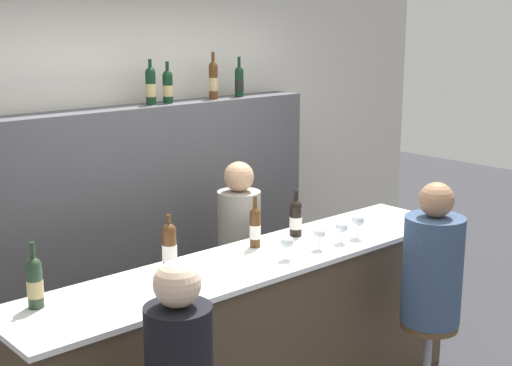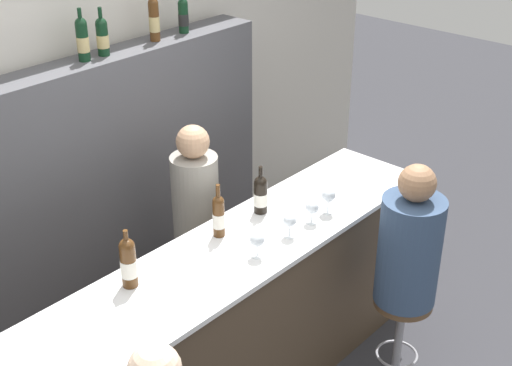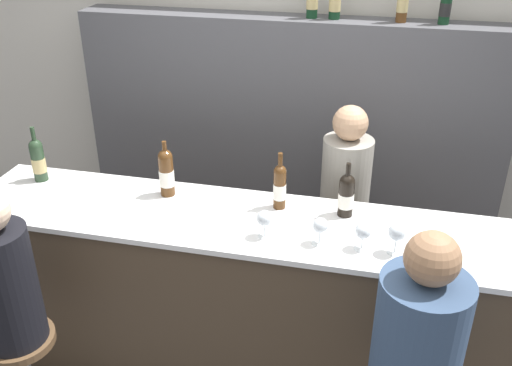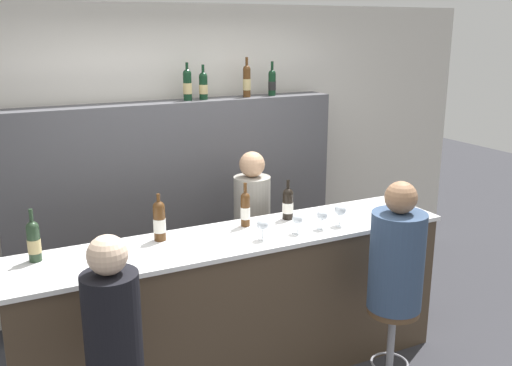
{
  "view_description": "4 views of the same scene",
  "coord_description": "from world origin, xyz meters",
  "px_view_note": "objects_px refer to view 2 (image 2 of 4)",
  "views": [
    {
      "loc": [
        -2.58,
        -2.63,
        2.39
      ],
      "look_at": [
        0.06,
        0.36,
        1.47
      ],
      "focal_mm": 50.0,
      "sensor_mm": 36.0,
      "label": 1
    },
    {
      "loc": [
        -2.21,
        -1.92,
        3.13
      ],
      "look_at": [
        0.19,
        0.23,
        1.43
      ],
      "focal_mm": 50.0,
      "sensor_mm": 36.0,
      "label": 2
    },
    {
      "loc": [
        0.6,
        -2.11,
        2.56
      ],
      "look_at": [
        0.06,
        0.22,
        1.3
      ],
      "focal_mm": 40.0,
      "sensor_mm": 36.0,
      "label": 3
    },
    {
      "loc": [
        -1.51,
        -2.98,
        2.39
      ],
      "look_at": [
        0.1,
        0.22,
        1.42
      ],
      "focal_mm": 40.0,
      "sensor_mm": 36.0,
      "label": 4
    }
  ],
  "objects_px": {
    "wine_bottle_backbar_3": "(183,15)",
    "wine_glass_2": "(312,208)",
    "wine_glass_1": "(290,221)",
    "wine_bottle_counter_1": "(128,262)",
    "wine_glass_3": "(328,196)",
    "bar_stool_right": "(401,318)",
    "wine_glass_0": "(257,240)",
    "guest_seated_right": "(410,245)",
    "wine_bottle_backbar_0": "(82,39)",
    "wine_bottle_counter_3": "(261,194)",
    "wine_bottle_backbar_1": "(102,36)",
    "bartender": "(197,237)",
    "wine_bottle_counter_2": "(219,215)",
    "wine_bottle_backbar_2": "(154,19)"
  },
  "relations": [
    {
      "from": "wine_bottle_backbar_2",
      "to": "wine_bottle_backbar_3",
      "type": "xyz_separation_m",
      "value": [
        0.25,
        0.0,
        -0.02
      ]
    },
    {
      "from": "bartender",
      "to": "wine_glass_2",
      "type": "bearing_deg",
      "value": -80.12
    },
    {
      "from": "wine_bottle_backbar_0",
      "to": "bar_stool_right",
      "type": "bearing_deg",
      "value": -68.74
    },
    {
      "from": "wine_bottle_counter_2",
      "to": "wine_bottle_backbar_0",
      "type": "xyz_separation_m",
      "value": [
        -0.02,
        1.06,
        0.77
      ]
    },
    {
      "from": "wine_bottle_counter_2",
      "to": "wine_bottle_counter_1",
      "type": "bearing_deg",
      "value": 180.0
    },
    {
      "from": "wine_bottle_counter_3",
      "to": "wine_bottle_backbar_1",
      "type": "relative_size",
      "value": 1.02
    },
    {
      "from": "bar_stool_right",
      "to": "wine_bottle_backbar_0",
      "type": "bearing_deg",
      "value": 111.26
    },
    {
      "from": "wine_bottle_backbar_3",
      "to": "wine_glass_0",
      "type": "relative_size",
      "value": 2.11
    },
    {
      "from": "wine_bottle_backbar_0",
      "to": "bar_stool_right",
      "type": "height_order",
      "value": "wine_bottle_backbar_0"
    },
    {
      "from": "wine_bottle_backbar_0",
      "to": "wine_glass_0",
      "type": "relative_size",
      "value": 2.19
    },
    {
      "from": "wine_glass_1",
      "to": "guest_seated_right",
      "type": "bearing_deg",
      "value": -47.36
    },
    {
      "from": "wine_bottle_backbar_1",
      "to": "wine_glass_2",
      "type": "height_order",
      "value": "wine_bottle_backbar_1"
    },
    {
      "from": "wine_bottle_counter_3",
      "to": "wine_bottle_backbar_3",
      "type": "bearing_deg",
      "value": 67.78
    },
    {
      "from": "wine_glass_1",
      "to": "wine_bottle_counter_1",
      "type": "bearing_deg",
      "value": 161.39
    },
    {
      "from": "wine_bottle_backbar_3",
      "to": "wine_glass_2",
      "type": "distance_m",
      "value": 1.6
    },
    {
      "from": "wine_glass_2",
      "to": "wine_glass_3",
      "type": "relative_size",
      "value": 0.88
    },
    {
      "from": "wine_bottle_counter_1",
      "to": "wine_bottle_counter_3",
      "type": "relative_size",
      "value": 1.08
    },
    {
      "from": "wine_bottle_counter_3",
      "to": "wine_glass_1",
      "type": "relative_size",
      "value": 2.14
    },
    {
      "from": "wine_bottle_backbar_1",
      "to": "wine_bottle_backbar_2",
      "type": "xyz_separation_m",
      "value": [
        0.4,
        0.0,
        0.02
      ]
    },
    {
      "from": "wine_glass_0",
      "to": "wine_glass_3",
      "type": "height_order",
      "value": "wine_glass_3"
    },
    {
      "from": "wine_glass_3",
      "to": "wine_glass_1",
      "type": "bearing_deg",
      "value": 180.0
    },
    {
      "from": "wine_bottle_backbar_1",
      "to": "wine_glass_3",
      "type": "height_order",
      "value": "wine_bottle_backbar_1"
    },
    {
      "from": "wine_bottle_backbar_0",
      "to": "wine_bottle_backbar_1",
      "type": "distance_m",
      "value": 0.14
    },
    {
      "from": "wine_glass_1",
      "to": "guest_seated_right",
      "type": "xyz_separation_m",
      "value": [
        0.45,
        -0.49,
        -0.16
      ]
    },
    {
      "from": "wine_bottle_counter_2",
      "to": "bar_stool_right",
      "type": "distance_m",
      "value": 1.26
    },
    {
      "from": "wine_glass_0",
      "to": "bar_stool_right",
      "type": "bearing_deg",
      "value": -34.4
    },
    {
      "from": "guest_seated_right",
      "to": "bartender",
      "type": "distance_m",
      "value": 1.39
    },
    {
      "from": "wine_bottle_backbar_3",
      "to": "wine_glass_2",
      "type": "bearing_deg",
      "value": -103.63
    },
    {
      "from": "guest_seated_right",
      "to": "wine_bottle_backbar_2",
      "type": "bearing_deg",
      "value": 95.42
    },
    {
      "from": "wine_bottle_counter_1",
      "to": "guest_seated_right",
      "type": "xyz_separation_m",
      "value": [
        1.32,
        -0.79,
        -0.2
      ]
    },
    {
      "from": "wine_glass_3",
      "to": "wine_bottle_backbar_2",
      "type": "bearing_deg",
      "value": 92.96
    },
    {
      "from": "wine_glass_0",
      "to": "bar_stool_right",
      "type": "height_order",
      "value": "wine_glass_0"
    },
    {
      "from": "wine_bottle_backbar_3",
      "to": "wine_glass_3",
      "type": "bearing_deg",
      "value": -97.48
    },
    {
      "from": "wine_bottle_backbar_3",
      "to": "bar_stool_right",
      "type": "relative_size",
      "value": 0.48
    },
    {
      "from": "wine_bottle_backbar_1",
      "to": "bartender",
      "type": "xyz_separation_m",
      "value": [
        0.18,
        -0.55,
        -1.25
      ]
    },
    {
      "from": "wine_bottle_backbar_0",
      "to": "wine_glass_2",
      "type": "bearing_deg",
      "value": -71.13
    },
    {
      "from": "wine_bottle_backbar_1",
      "to": "wine_glass_0",
      "type": "relative_size",
      "value": 2.04
    },
    {
      "from": "wine_glass_3",
      "to": "guest_seated_right",
      "type": "height_order",
      "value": "guest_seated_right"
    },
    {
      "from": "wine_glass_2",
      "to": "wine_bottle_backbar_0",
      "type": "bearing_deg",
      "value": 108.87
    },
    {
      "from": "wine_bottle_counter_1",
      "to": "wine_bottle_counter_2",
      "type": "height_order",
      "value": "wine_bottle_counter_1"
    },
    {
      "from": "wine_bottle_counter_1",
      "to": "bar_stool_right",
      "type": "xyz_separation_m",
      "value": [
        1.32,
        -0.79,
        -0.7
      ]
    },
    {
      "from": "wine_bottle_counter_2",
      "to": "wine_bottle_backbar_0",
      "type": "distance_m",
      "value": 1.31
    },
    {
      "from": "wine_bottle_counter_1",
      "to": "wine_glass_2",
      "type": "xyz_separation_m",
      "value": [
        1.07,
        -0.29,
        -0.04
      ]
    },
    {
      "from": "wine_bottle_counter_2",
      "to": "wine_glass_0",
      "type": "relative_size",
      "value": 2.21
    },
    {
      "from": "wine_bottle_backbar_0",
      "to": "wine_glass_1",
      "type": "height_order",
      "value": "wine_bottle_backbar_0"
    },
    {
      "from": "wine_bottle_counter_2",
      "to": "wine_glass_2",
      "type": "distance_m",
      "value": 0.54
    },
    {
      "from": "wine_glass_3",
      "to": "bar_stool_right",
      "type": "height_order",
      "value": "wine_glass_3"
    },
    {
      "from": "wine_bottle_backbar_2",
      "to": "wine_bottle_backbar_3",
      "type": "bearing_deg",
      "value": 0.0
    },
    {
      "from": "guest_seated_right",
      "to": "wine_glass_0",
      "type": "bearing_deg",
      "value": 145.6
    },
    {
      "from": "wine_bottle_backbar_1",
      "to": "wine_bottle_backbar_3",
      "type": "distance_m",
      "value": 0.65
    }
  ]
}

